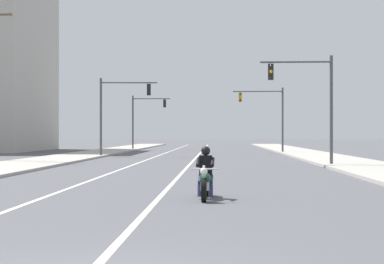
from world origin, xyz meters
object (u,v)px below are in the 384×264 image
traffic_signal_near_right (311,94)px  traffic_signal_near_left (117,105)px  traffic_signal_mid_left (144,114)px  traffic_signal_mid_right (268,110)px  motorcycle_with_rider (205,178)px

traffic_signal_near_right → traffic_signal_near_left: same height
traffic_signal_near_right → traffic_signal_mid_left: size_ratio=1.00×
traffic_signal_mid_left → traffic_signal_mid_right: bearing=-40.3°
traffic_signal_near_left → motorcycle_with_rider: bearing=-76.0°
traffic_signal_mid_left → motorcycle_with_rider: bearing=-81.1°
motorcycle_with_rider → traffic_signal_near_left: 31.42m
motorcycle_with_rider → traffic_signal_near_left: bearing=104.0°
motorcycle_with_rider → traffic_signal_mid_right: size_ratio=0.35×
traffic_signal_near_left → traffic_signal_mid_right: size_ratio=1.00×
motorcycle_with_rider → traffic_signal_mid_right: (5.13, 40.52, 3.51)m
motorcycle_with_rider → traffic_signal_near_right: bearing=72.1°
motorcycle_with_rider → traffic_signal_near_left: traffic_signal_near_left is taller
traffic_signal_near_left → traffic_signal_mid_left: bearing=91.5°
motorcycle_with_rider → traffic_signal_mid_right: bearing=82.8°
traffic_signal_mid_right → traffic_signal_near_right: bearing=-88.9°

